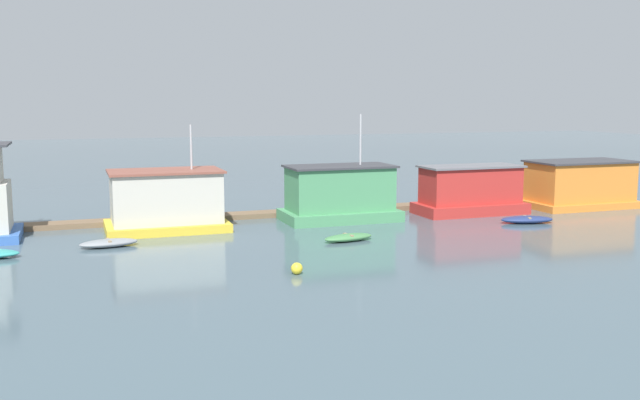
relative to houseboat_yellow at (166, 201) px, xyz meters
The scene contains 11 objects.
ground_plane 8.88m from the houseboat_yellow, ahead, with size 200.00×200.00×0.00m, color #475B66.
dock_walkway 9.25m from the houseboat_yellow, 17.12° to the left, with size 51.00×1.48×0.30m, color brown.
houseboat_yellow is the anchor object (origin of this frame).
houseboat_green 10.24m from the houseboat_yellow, ahead, with size 6.87×3.75×6.35m.
houseboat_red 19.01m from the houseboat_yellow, ahead, with size 6.94×3.22×3.08m.
houseboat_orange 27.48m from the houseboat_yellow, ahead, with size 7.36×4.14×3.15m.
dinghy_grey 5.17m from the houseboat_yellow, 131.48° to the right, with size 2.92×1.43×0.39m.
dinghy_green 10.57m from the houseboat_yellow, 36.68° to the right, with size 2.89×1.46×0.38m.
dinghy_navy 20.87m from the houseboat_yellow, 13.07° to the right, with size 3.30×1.86×0.42m.
mooring_post_far_left 2.45m from the houseboat_yellow, 134.36° to the left, with size 0.22×0.22×2.08m, color #846B4C.
buoy_yellow 12.74m from the houseboat_yellow, 72.55° to the right, with size 0.49×0.49×0.49m, color yellow.
Camera 1 is at (-13.53, -39.79, 7.18)m, focal length 40.00 mm.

